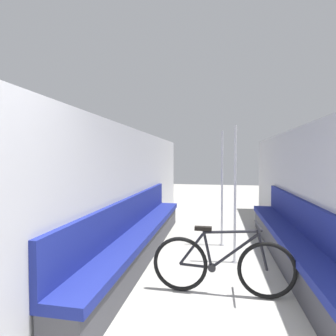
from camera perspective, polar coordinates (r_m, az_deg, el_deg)
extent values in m
cube|color=#B2B2B7|center=(4.31, -9.39, -5.09)|extent=(0.10, 9.16, 2.12)
cube|color=#B2B2B7|center=(4.28, 29.19, -5.38)|extent=(0.10, 9.16, 2.12)
cube|color=#3D3D42|center=(4.45, -5.70, -16.28)|extent=(0.38, 4.62, 0.39)
cube|color=navy|center=(4.38, -5.71, -13.26)|extent=(0.45, 4.62, 0.10)
cube|color=navy|center=(4.37, -8.16, -9.38)|extent=(0.07, 4.62, 0.48)
cube|color=#3D3D42|center=(4.43, 25.32, -16.58)|extent=(0.38, 4.62, 0.39)
cube|color=navy|center=(4.36, 25.37, -13.55)|extent=(0.45, 4.62, 0.10)
cube|color=navy|center=(4.34, 27.90, -9.68)|extent=(0.07, 4.62, 0.48)
torus|color=black|center=(3.35, 2.66, -20.12)|extent=(0.66, 0.05, 0.66)
torus|color=black|center=(3.37, 20.72, -20.11)|extent=(0.66, 0.05, 0.66)
cylinder|color=black|center=(3.34, 6.03, -20.39)|extent=(0.37, 0.03, 0.05)
cylinder|color=black|center=(3.27, 5.14, -17.14)|extent=(0.30, 0.03, 0.40)
cylinder|color=black|center=(3.25, 8.55, -16.85)|extent=(0.13, 0.03, 0.47)
cylinder|color=black|center=(3.26, 14.25, -17.15)|extent=(0.54, 0.03, 0.45)
cylinder|color=black|center=(3.19, 13.38, -13.37)|extent=(0.62, 0.03, 0.08)
cylinder|color=black|center=(3.29, 19.89, -16.73)|extent=(0.13, 0.03, 0.43)
cylinder|color=black|center=(3.33, 9.44, -20.60)|extent=(0.09, 0.06, 0.09)
cube|color=black|center=(3.19, 7.66, -12.92)|extent=(0.20, 0.07, 0.04)
cylinder|color=black|center=(3.20, 19.06, -11.74)|extent=(0.02, 0.46, 0.02)
cylinder|color=gray|center=(5.11, 11.59, -16.07)|extent=(0.08, 0.08, 0.01)
cylinder|color=silver|center=(4.89, 11.68, -4.38)|extent=(0.04, 0.04, 2.10)
cylinder|color=gray|center=(4.39, 14.26, -19.20)|extent=(0.08, 0.08, 0.01)
cylinder|color=silver|center=(4.13, 14.40, -5.59)|extent=(0.04, 0.04, 2.10)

